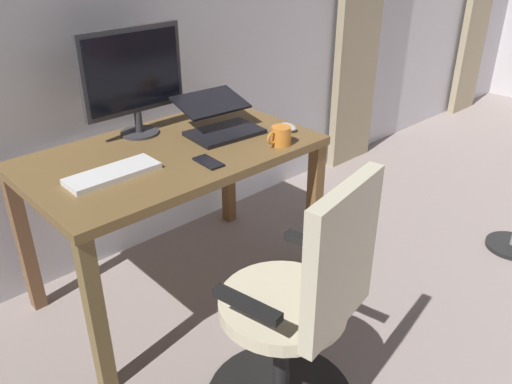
# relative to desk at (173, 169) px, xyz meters

# --- Properties ---
(desk) EXTENTS (1.28, 0.76, 0.75)m
(desk) POSITION_rel_desk_xyz_m (0.00, 0.00, 0.00)
(desk) COLOR brown
(desk) RESTS_ON ground
(office_chair) EXTENTS (0.56, 0.56, 1.01)m
(office_chair) POSITION_rel_desk_xyz_m (0.15, 0.93, -0.19)
(office_chair) COLOR black
(office_chair) RESTS_ON ground
(computer_monitor) EXTENTS (0.50, 0.18, 0.49)m
(computer_monitor) POSITION_rel_desk_xyz_m (0.00, -0.26, 0.38)
(computer_monitor) COLOR #333338
(computer_monitor) RESTS_ON desk
(computer_keyboard) EXTENTS (0.37, 0.14, 0.02)m
(computer_keyboard) POSITION_rel_desk_xyz_m (0.32, 0.07, 0.11)
(computer_keyboard) COLOR white
(computer_keyboard) RESTS_ON desk
(laptop) EXTENTS (0.36, 0.36, 0.16)m
(laptop) POSITION_rel_desk_xyz_m (-0.29, -0.02, 0.15)
(laptop) COLOR black
(laptop) RESTS_ON desk
(computer_mouse) EXTENTS (0.06, 0.10, 0.04)m
(computer_mouse) POSITION_rel_desk_xyz_m (-0.55, 0.19, 0.12)
(computer_mouse) COLOR #B7BCC1
(computer_mouse) RESTS_ON desk
(cell_phone_by_monitor) EXTENTS (0.07, 0.15, 0.01)m
(cell_phone_by_monitor) POSITION_rel_desk_xyz_m (-0.03, 0.23, 0.10)
(cell_phone_by_monitor) COLOR black
(cell_phone_by_monitor) RESTS_ON desk
(mug_coffee) EXTENTS (0.13, 0.09, 0.09)m
(mug_coffee) POSITION_rel_desk_xyz_m (-0.39, 0.29, 0.14)
(mug_coffee) COLOR orange
(mug_coffee) RESTS_ON desk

